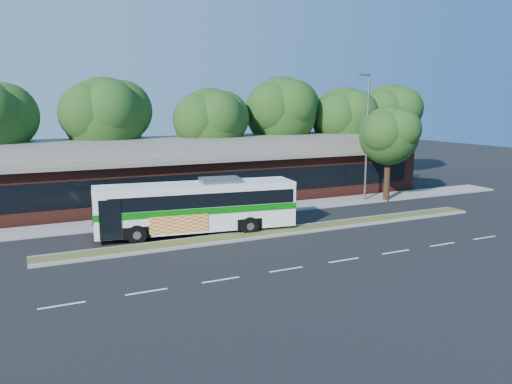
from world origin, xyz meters
The scene contains 12 objects.
ground centered at (0.00, 0.00, 0.00)m, with size 120.00×120.00×0.00m, color black.
median_strip centered at (0.00, 0.60, 0.07)m, with size 26.00×1.10×0.15m, color #4D5926.
sidewalk centered at (0.00, 6.40, 0.06)m, with size 44.00×2.60×0.12m, color gray.
plaza_building centered at (0.00, 12.99, 2.13)m, with size 33.20×11.20×4.45m.
lamp_post centered at (9.56, 6.00, 4.90)m, with size 0.93×0.18×9.07m.
tree_bg_b centered at (-6.57, 16.14, 6.14)m, with size 6.69×6.00×9.00m.
tree_bg_c centered at (1.40, 15.13, 5.59)m, with size 6.24×5.60×8.26m.
tree_bg_d centered at (8.45, 16.15, 6.42)m, with size 6.91×6.20×9.37m.
tree_bg_e centered at (14.42, 15.14, 5.74)m, with size 6.47×5.80×8.50m.
tree_bg_f centered at (20.43, 16.14, 6.06)m, with size 6.69×6.00×8.92m.
transit_bus centered at (-4.44, 2.39, 1.68)m, with size 10.97×3.68×3.02m.
sidewalk_tree centered at (11.30, 5.40, 4.86)m, with size 4.70×4.22×6.88m.
Camera 1 is at (-12.94, -22.91, 6.98)m, focal length 35.00 mm.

